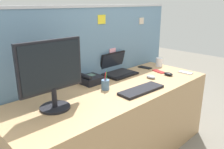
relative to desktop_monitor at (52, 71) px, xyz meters
The scene contains 13 objects.
desk 0.85m from the desktop_monitor, ahead, with size 1.98×0.71×0.70m, color tan.
cubicle_divider 0.73m from the desktop_monitor, 31.39° to the left, with size 2.34×0.08×1.40m.
desktop_monitor is the anchor object (origin of this frame).
laptop 0.96m from the desktop_monitor, 16.19° to the left, with size 0.33×0.26×0.22m.
desk_phone 0.62m from the desktop_monitor, 24.23° to the left, with size 0.20×0.20×0.10m.
keyboard_main 0.78m from the desktop_monitor, 18.26° to the right, with size 0.43×0.15×0.02m, color black.
computer_mouse_right_hand 1.07m from the desktop_monitor, ahead, with size 0.06×0.10×0.03m, color #9EA0A8.
computer_mouse_left_hand 1.27m from the desktop_monitor, ahead, with size 0.06×0.10×0.03m, color black.
pen_cup 0.55m from the desktop_monitor, ahead, with size 0.07×0.07×0.18m.
cell_phone_silver_slab 1.49m from the desktop_monitor, ahead, with size 0.06×0.14×0.01m, color #B7BAC1.
cell_phone_red_case 1.30m from the desktop_monitor, ahead, with size 0.06×0.15×0.01m, color #B22323.
cell_phone_black_slab 1.33m from the desktop_monitor, ahead, with size 0.07×0.15×0.01m, color black.
coffee_mug 1.49m from the desktop_monitor, ahead, with size 0.11×0.07×0.10m.
Camera 1 is at (-1.33, -1.30, 1.42)m, focal length 36.70 mm.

